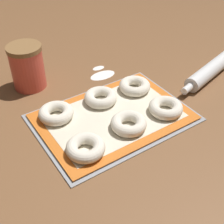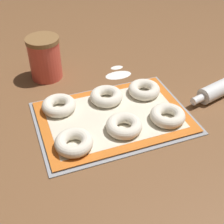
{
  "view_description": "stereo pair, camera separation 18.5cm",
  "coord_description": "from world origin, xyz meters",
  "px_view_note": "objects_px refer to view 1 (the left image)",
  "views": [
    {
      "loc": [
        -0.45,
        -0.69,
        0.67
      ],
      "look_at": [
        -0.0,
        -0.02,
        0.03
      ],
      "focal_mm": 50.0,
      "sensor_mm": 36.0,
      "label": 1
    },
    {
      "loc": [
        -0.29,
        -0.77,
        0.67
      ],
      "look_at": [
        -0.0,
        -0.02,
        0.03
      ],
      "focal_mm": 50.0,
      "sensor_mm": 36.0,
      "label": 2
    }
  ],
  "objects_px": {
    "bagel_back_left": "(56,113)",
    "bagel_back_center": "(101,97)",
    "rolling_pin": "(211,70)",
    "bagel_front_center": "(129,124)",
    "bagel_front_right": "(166,108)",
    "flour_canister": "(27,67)",
    "bagel_back_right": "(135,86)",
    "baking_tray": "(112,118)",
    "bagel_front_left": "(86,148)"
  },
  "relations": [
    {
      "from": "rolling_pin",
      "to": "bagel_back_center",
      "type": "bearing_deg",
      "value": 169.67
    },
    {
      "from": "bagel_back_left",
      "to": "bagel_front_right",
      "type": "bearing_deg",
      "value": -29.03
    },
    {
      "from": "bagel_front_left",
      "to": "bagel_back_right",
      "type": "bearing_deg",
      "value": 29.87
    },
    {
      "from": "bagel_back_right",
      "to": "bagel_back_center",
      "type": "bearing_deg",
      "value": 176.64
    },
    {
      "from": "bagel_front_right",
      "to": "bagel_back_right",
      "type": "bearing_deg",
      "value": 92.84
    },
    {
      "from": "bagel_back_left",
      "to": "bagel_front_left",
      "type": "bearing_deg",
      "value": -89.63
    },
    {
      "from": "bagel_front_right",
      "to": "flour_canister",
      "type": "height_order",
      "value": "flour_canister"
    },
    {
      "from": "baking_tray",
      "to": "bagel_front_center",
      "type": "bearing_deg",
      "value": -81.69
    },
    {
      "from": "baking_tray",
      "to": "bagel_front_center",
      "type": "height_order",
      "value": "bagel_front_center"
    },
    {
      "from": "bagel_back_center",
      "to": "rolling_pin",
      "type": "bearing_deg",
      "value": -10.33
    },
    {
      "from": "bagel_front_left",
      "to": "bagel_front_center",
      "type": "xyz_separation_m",
      "value": [
        0.17,
        0.02,
        0.0
      ]
    },
    {
      "from": "bagel_back_left",
      "to": "bagel_back_center",
      "type": "height_order",
      "value": "same"
    },
    {
      "from": "bagel_front_left",
      "to": "bagel_front_center",
      "type": "relative_size",
      "value": 1.0
    },
    {
      "from": "bagel_back_center",
      "to": "flour_canister",
      "type": "relative_size",
      "value": 0.69
    },
    {
      "from": "bagel_back_left",
      "to": "bagel_back_right",
      "type": "bearing_deg",
      "value": -2.63
    },
    {
      "from": "baking_tray",
      "to": "flour_canister",
      "type": "bearing_deg",
      "value": 113.86
    },
    {
      "from": "bagel_back_right",
      "to": "bagel_front_center",
      "type": "bearing_deg",
      "value": -131.88
    },
    {
      "from": "rolling_pin",
      "to": "bagel_front_center",
      "type": "bearing_deg",
      "value": -169.75
    },
    {
      "from": "bagel_back_center",
      "to": "rolling_pin",
      "type": "relative_size",
      "value": 0.29
    },
    {
      "from": "bagel_front_center",
      "to": "flour_canister",
      "type": "bearing_deg",
      "value": 111.16
    },
    {
      "from": "bagel_front_right",
      "to": "flour_canister",
      "type": "bearing_deg",
      "value": 126.68
    },
    {
      "from": "baking_tray",
      "to": "bagel_front_left",
      "type": "height_order",
      "value": "bagel_front_left"
    },
    {
      "from": "bagel_front_center",
      "to": "flour_canister",
      "type": "height_order",
      "value": "flour_canister"
    },
    {
      "from": "flour_canister",
      "to": "bagel_back_center",
      "type": "bearing_deg",
      "value": -56.85
    },
    {
      "from": "bagel_back_center",
      "to": "flour_canister",
      "type": "xyz_separation_m",
      "value": [
        -0.16,
        0.25,
        0.06
      ]
    },
    {
      "from": "bagel_back_right",
      "to": "bagel_back_left",
      "type": "bearing_deg",
      "value": 177.37
    },
    {
      "from": "bagel_back_center",
      "to": "rolling_pin",
      "type": "distance_m",
      "value": 0.47
    },
    {
      "from": "bagel_front_center",
      "to": "bagel_back_center",
      "type": "bearing_deg",
      "value": 89.62
    },
    {
      "from": "flour_canister",
      "to": "rolling_pin",
      "type": "xyz_separation_m",
      "value": [
        0.63,
        -0.33,
        -0.06
      ]
    },
    {
      "from": "bagel_back_left",
      "to": "rolling_pin",
      "type": "height_order",
      "value": "rolling_pin"
    },
    {
      "from": "bagel_front_center",
      "to": "bagel_back_left",
      "type": "distance_m",
      "value": 0.24
    },
    {
      "from": "bagel_front_center",
      "to": "rolling_pin",
      "type": "xyz_separation_m",
      "value": [
        0.47,
        0.08,
        -0.0
      ]
    },
    {
      "from": "bagel_front_left",
      "to": "bagel_back_right",
      "type": "height_order",
      "value": "same"
    },
    {
      "from": "bagel_front_center",
      "to": "flour_canister",
      "type": "distance_m",
      "value": 0.45
    },
    {
      "from": "bagel_front_center",
      "to": "rolling_pin",
      "type": "relative_size",
      "value": 0.29
    },
    {
      "from": "bagel_front_left",
      "to": "bagel_front_right",
      "type": "height_order",
      "value": "same"
    },
    {
      "from": "bagel_front_center",
      "to": "flour_canister",
      "type": "relative_size",
      "value": 0.69
    },
    {
      "from": "bagel_front_center",
      "to": "bagel_front_right",
      "type": "relative_size",
      "value": 1.0
    },
    {
      "from": "bagel_back_center",
      "to": "bagel_front_left",
      "type": "bearing_deg",
      "value": -131.96
    },
    {
      "from": "bagel_front_left",
      "to": "bagel_back_center",
      "type": "xyz_separation_m",
      "value": [
        0.17,
        0.19,
        0.0
      ]
    },
    {
      "from": "flour_canister",
      "to": "rolling_pin",
      "type": "height_order",
      "value": "flour_canister"
    },
    {
      "from": "baking_tray",
      "to": "bagel_back_left",
      "type": "height_order",
      "value": "bagel_back_left"
    },
    {
      "from": "bagel_back_left",
      "to": "bagel_back_right",
      "type": "relative_size",
      "value": 1.0
    },
    {
      "from": "bagel_front_right",
      "to": "flour_canister",
      "type": "relative_size",
      "value": 0.69
    },
    {
      "from": "bagel_front_center",
      "to": "baking_tray",
      "type": "bearing_deg",
      "value": 98.31
    },
    {
      "from": "bagel_back_right",
      "to": "rolling_pin",
      "type": "relative_size",
      "value": 0.29
    },
    {
      "from": "baking_tray",
      "to": "bagel_back_center",
      "type": "xyz_separation_m",
      "value": [
        0.01,
        0.09,
        0.03
      ]
    },
    {
      "from": "bagel_back_left",
      "to": "flour_canister",
      "type": "distance_m",
      "value": 0.25
    },
    {
      "from": "flour_canister",
      "to": "bagel_back_left",
      "type": "bearing_deg",
      "value": -91.45
    },
    {
      "from": "bagel_front_right",
      "to": "bagel_front_center",
      "type": "bearing_deg",
      "value": 178.9
    }
  ]
}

